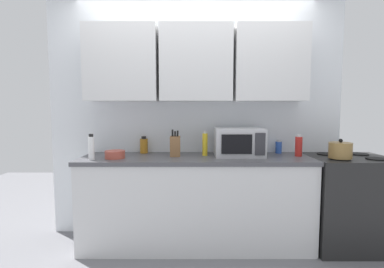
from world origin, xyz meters
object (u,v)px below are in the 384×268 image
object	(u,v)px
kettle	(340,150)
bottle_blue_cleaner	(278,147)
bottle_red_sauce	(298,146)
bottle_white_jar	(91,148)
knife_block	(175,146)
bottle_yellow_mustard	(205,144)
stove_range	(347,201)
bottle_amber_vinegar	(144,146)
microwave	(239,142)
bowl_ceramic_small	(115,154)

from	to	relation	value
kettle	bottle_blue_cleaner	world-z (taller)	kettle
bottle_red_sauce	bottle_white_jar	size ratio (longest dim) A/B	0.89
knife_block	bottle_yellow_mustard	world-z (taller)	knife_block
bottle_blue_cleaner	bottle_red_sauce	bearing A→B (deg)	-53.92
bottle_white_jar	stove_range	bearing A→B (deg)	3.89
bottle_amber_vinegar	bottle_blue_cleaner	xyz separation A→B (m)	(1.44, -0.00, -0.02)
microwave	bottle_blue_cleaner	world-z (taller)	microwave
kettle	bottle_white_jar	size ratio (longest dim) A/B	0.85
bottle_red_sauce	knife_block	bearing A→B (deg)	-179.86
bottle_amber_vinegar	bowl_ceramic_small	world-z (taller)	bottle_amber_vinegar
bottle_yellow_mustard	bottle_blue_cleaner	bearing A→B (deg)	11.28
bottle_blue_cleaner	bottle_white_jar	distance (m)	1.90
knife_block	bottle_white_jar	world-z (taller)	knife_block
microwave	bottle_amber_vinegar	bearing A→B (deg)	169.76
knife_block	bowl_ceramic_small	size ratio (longest dim) A/B	1.41
kettle	bottle_blue_cleaner	size ratio (longest dim) A/B	1.47
bottle_blue_cleaner	bowl_ceramic_small	world-z (taller)	bottle_blue_cleaner
bottle_yellow_mustard	bowl_ceramic_small	xyz separation A→B (m)	(-0.87, -0.16, -0.08)
bottle_blue_cleaner	bottle_white_jar	size ratio (longest dim) A/B	0.58
knife_block	bottle_yellow_mustard	xyz separation A→B (m)	(0.30, 0.04, 0.01)
kettle	bowl_ceramic_small	world-z (taller)	kettle
bottle_yellow_mustard	microwave	bearing A→B (deg)	-3.00
microwave	bottle_blue_cleaner	bearing A→B (deg)	21.17
bottle_white_jar	bowl_ceramic_small	distance (m)	0.23
bottle_amber_vinegar	bowl_ceramic_small	size ratio (longest dim) A/B	0.94
microwave	bottle_red_sauce	distance (m)	0.60
bottle_white_jar	bottle_yellow_mustard	bearing A→B (deg)	13.38
stove_range	bottle_white_jar	xyz separation A→B (m)	(-2.49, -0.17, 0.56)
bottle_amber_vinegar	bottle_blue_cleaner	size ratio (longest dim) A/B	1.27
bottle_white_jar	bottle_yellow_mustard	distance (m)	1.09
bottle_red_sauce	bottle_blue_cleaner	bearing A→B (deg)	126.08
stove_range	bottle_yellow_mustard	size ratio (longest dim) A/B	3.69
microwave	knife_block	world-z (taller)	microwave
bottle_yellow_mustard	bowl_ceramic_small	bearing A→B (deg)	-169.65
kettle	bottle_red_sauce	xyz separation A→B (m)	(-0.32, 0.19, 0.02)
microwave	bottle_amber_vinegar	xyz separation A→B (m)	(-0.98, 0.18, -0.06)
bottle_amber_vinegar	bottle_yellow_mustard	distance (m)	0.66
kettle	bottle_amber_vinegar	world-z (taller)	kettle
bottle_amber_vinegar	bottle_yellow_mustard	bearing A→B (deg)	-13.93
bottle_red_sauce	bottle_amber_vinegar	world-z (taller)	bottle_red_sauce
stove_range	bottle_yellow_mustard	bearing A→B (deg)	176.66
bottle_blue_cleaner	bottle_white_jar	bearing A→B (deg)	-167.51
bottle_red_sauce	bottle_amber_vinegar	size ratio (longest dim) A/B	1.20
bowl_ceramic_small	bottle_white_jar	bearing A→B (deg)	-153.92
kettle	bottle_blue_cleaner	xyz separation A→B (m)	(-0.46, 0.38, -0.02)
bottle_red_sauce	bottle_blue_cleaner	size ratio (longest dim) A/B	1.53
bottle_red_sauce	bowl_ceramic_small	xyz separation A→B (m)	(-1.80, -0.12, -0.07)
kettle	bottle_yellow_mustard	world-z (taller)	bottle_yellow_mustard
microwave	bottle_blue_cleaner	distance (m)	0.49
bottle_red_sauce	bowl_ceramic_small	distance (m)	1.81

